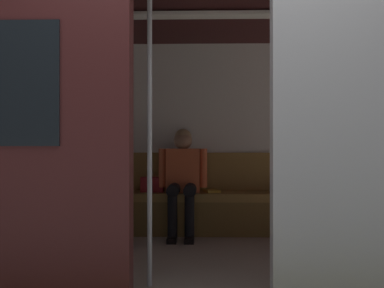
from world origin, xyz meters
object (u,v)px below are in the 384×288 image
object	(u,v)px
train_car	(196,86)
grab_pole_door	(150,132)
bench_seat	(202,202)
book	(212,191)
handbag	(152,185)
person_seated	(183,174)

from	to	relation	value
train_car	grab_pole_door	world-z (taller)	train_car
train_car	bench_seat	world-z (taller)	train_car
bench_seat	book	xyz separation A→B (m)	(-0.12, -0.05, 0.13)
book	grab_pole_door	world-z (taller)	grab_pole_door
train_car	handbag	distance (m)	1.56
train_car	person_seated	distance (m)	1.31
person_seated	train_car	bearing A→B (deg)	99.46
book	grab_pole_door	size ratio (longest dim) A/B	0.10
book	train_car	bearing A→B (deg)	66.33
handbag	bench_seat	bearing A→B (deg)	174.46
person_seated	book	size ratio (longest dim) A/B	5.47
train_car	handbag	xyz separation A→B (m)	(0.52, -1.09, -0.99)
handbag	book	distance (m)	0.69
bench_seat	book	world-z (taller)	book
bench_seat	grab_pole_door	size ratio (longest dim) A/B	1.25
person_seated	grab_pole_door	size ratio (longest dim) A/B	0.54
bench_seat	handbag	size ratio (longest dim) A/B	10.63
handbag	grab_pole_door	world-z (taller)	grab_pole_door
bench_seat	handbag	world-z (taller)	handbag
bench_seat	person_seated	xyz separation A→B (m)	(0.21, 0.05, 0.33)
grab_pole_door	handbag	bearing A→B (deg)	-83.84
bench_seat	grab_pole_door	bearing A→B (deg)	78.30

